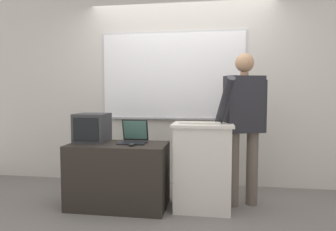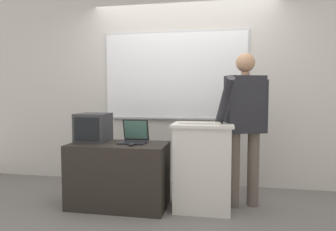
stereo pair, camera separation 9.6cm
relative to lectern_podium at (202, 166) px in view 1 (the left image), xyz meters
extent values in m
plane|color=slate|center=(-0.34, -0.31, -0.47)|extent=(30.00, 30.00, 0.00)
cube|color=beige|center=(-0.34, 0.96, 0.97)|extent=(6.40, 0.12, 2.88)
cube|color=#B7B7BC|center=(-0.45, 0.89, 1.04)|extent=(2.00, 0.02, 1.21)
cube|color=white|center=(-0.45, 0.89, 1.04)|extent=(1.95, 0.02, 1.16)
cube|color=#B7B7BC|center=(-0.45, 0.87, 0.45)|extent=(1.76, 0.04, 0.02)
cube|color=beige|center=(0.00, 0.00, -0.02)|extent=(0.60, 0.45, 0.91)
cube|color=beige|center=(0.00, 0.00, 0.45)|extent=(0.65, 0.49, 0.03)
cube|color=#28231E|center=(-0.93, -0.07, -0.12)|extent=(1.08, 0.56, 0.71)
cylinder|color=brown|center=(0.34, 0.14, -0.06)|extent=(0.13, 0.13, 0.83)
cylinder|color=brown|center=(0.55, 0.21, -0.06)|extent=(0.13, 0.13, 0.83)
cube|color=#232328|center=(0.44, 0.18, 0.67)|extent=(0.46, 0.34, 0.62)
cylinder|color=tan|center=(0.44, 0.18, 1.00)|extent=(0.09, 0.09, 0.04)
sphere|color=tan|center=(0.44, 0.18, 1.13)|extent=(0.21, 0.21, 0.21)
cylinder|color=#232328|center=(0.22, -0.08, 0.71)|extent=(0.21, 0.44, 0.52)
cylinder|color=#232328|center=(0.66, 0.25, 0.65)|extent=(0.08, 0.08, 0.59)
cube|color=black|center=(-0.77, -0.05, 0.24)|extent=(0.30, 0.21, 0.01)
cube|color=black|center=(-0.77, 0.09, 0.37)|extent=(0.30, 0.07, 0.24)
cube|color=#4C7A6B|center=(-0.77, 0.08, 0.37)|extent=(0.27, 0.06, 0.21)
cube|color=beige|center=(-0.03, -0.06, 0.48)|extent=(0.43, 0.12, 0.02)
ellipsoid|color=black|center=(-0.74, -0.20, 0.25)|extent=(0.06, 0.10, 0.03)
cube|color=#333335|center=(-1.26, 0.01, 0.40)|extent=(0.35, 0.35, 0.32)
cube|color=black|center=(-1.26, -0.17, 0.40)|extent=(0.29, 0.01, 0.25)
camera|label=1|loc=(0.11, -3.23, 0.78)|focal=32.00mm
camera|label=2|loc=(0.20, -3.21, 0.78)|focal=32.00mm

